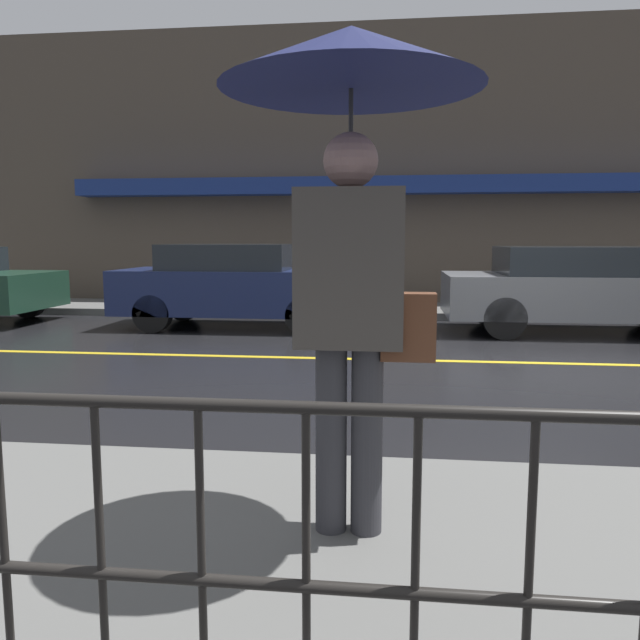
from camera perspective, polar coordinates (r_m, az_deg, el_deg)
ground_plane at (r=7.94m, az=17.75°, el=-3.75°), size 80.00×80.00×0.00m
sidewalk_far at (r=12.71m, az=13.59°, el=0.78°), size 28.00×2.02×0.14m
lane_marking at (r=7.94m, az=17.75°, el=-3.72°), size 25.20×0.12×0.01m
building_storefront at (r=13.83m, az=13.39°, el=13.32°), size 28.00×0.85×5.97m
pedestrian at (r=2.80m, az=2.93°, el=16.32°), size 1.14×1.14×2.24m
car_navy at (r=10.64m, az=-7.57°, el=3.22°), size 3.98×1.74×1.40m
car_grey at (r=10.72m, az=22.66°, el=2.69°), size 4.29×1.86×1.37m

